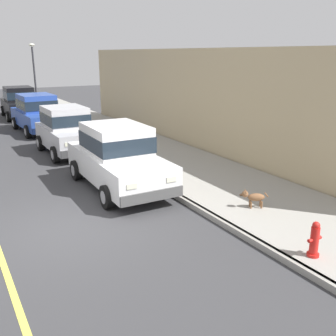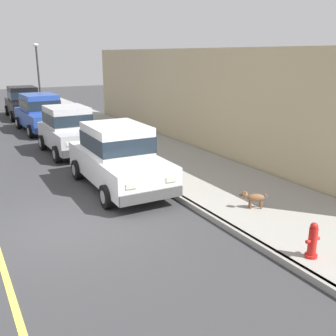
% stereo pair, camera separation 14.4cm
% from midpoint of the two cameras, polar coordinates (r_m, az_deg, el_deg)
% --- Properties ---
extents(ground_plane, '(80.00, 80.00, 0.00)m').
position_cam_midpoint_polar(ground_plane, '(9.59, -13.95, -8.34)').
color(ground_plane, '#38383A').
extents(curb, '(0.16, 64.00, 0.14)m').
position_cam_midpoint_polar(curb, '(10.75, 2.66, -4.69)').
color(curb, gray).
rests_on(curb, ground).
extents(sidewalk, '(3.60, 64.00, 0.14)m').
position_cam_midpoint_polar(sidewalk, '(11.75, 10.13, -3.06)').
color(sidewalk, '#99968E').
rests_on(sidewalk, ground).
extents(car_white_sedan, '(2.10, 4.63, 1.92)m').
position_cam_midpoint_polar(car_white_sedan, '(11.77, -7.00, 1.77)').
color(car_white_sedan, white).
rests_on(car_white_sedan, ground).
extents(car_silver_hatchback, '(1.98, 3.81, 1.88)m').
position_cam_midpoint_polar(car_silver_hatchback, '(16.35, -14.06, 5.51)').
color(car_silver_hatchback, '#BCBCC1').
rests_on(car_silver_hatchback, ground).
extents(car_blue_sedan, '(2.15, 4.66, 1.92)m').
position_cam_midpoint_polar(car_blue_sedan, '(21.43, -17.94, 7.73)').
color(car_blue_sedan, '#28479E').
rests_on(car_blue_sedan, ground).
extents(car_black_sedan, '(2.14, 4.65, 1.92)m').
position_cam_midpoint_polar(car_black_sedan, '(26.63, -20.25, 9.08)').
color(car_black_sedan, black).
rests_on(car_black_sedan, ground).
extents(dog_brown, '(0.69, 0.42, 0.49)m').
position_cam_midpoint_polar(dog_brown, '(10.16, 12.75, -4.20)').
color(dog_brown, brown).
rests_on(dog_brown, sidewalk).
extents(fire_hydrant, '(0.34, 0.24, 0.72)m').
position_cam_midpoint_polar(fire_hydrant, '(8.12, 20.87, -9.98)').
color(fire_hydrant, red).
rests_on(fire_hydrant, sidewalk).
extents(street_lamp, '(0.36, 0.36, 4.42)m').
position_cam_midpoint_polar(street_lamp, '(28.27, -18.34, 13.55)').
color(street_lamp, '#2D2D33').
rests_on(street_lamp, sidewalk).
extents(building_facade, '(0.50, 20.00, 4.13)m').
position_cam_midpoint_polar(building_facade, '(17.11, 3.55, 10.13)').
color(building_facade, tan).
rests_on(building_facade, ground).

